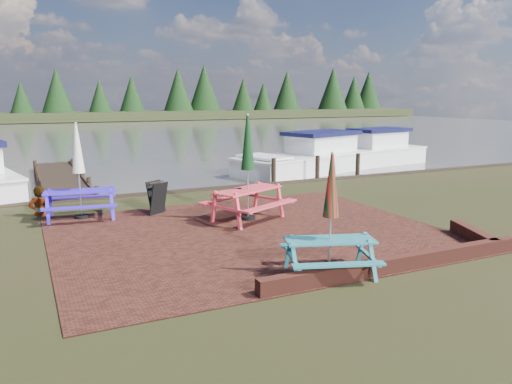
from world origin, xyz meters
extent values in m
plane|color=black|center=(0.00, 0.00, 0.00)|extent=(120.00, 120.00, 0.00)
cube|color=#361511|center=(0.00, 1.00, 0.01)|extent=(9.00, 7.50, 0.02)
cube|color=#4C1E16|center=(1.50, -2.60, 0.15)|extent=(6.00, 0.22, 0.30)
cube|color=#4C1E16|center=(4.30, -1.80, 0.15)|extent=(0.82, 1.77, 0.30)
cube|color=#423F39|center=(0.00, 37.00, 0.00)|extent=(120.00, 60.00, 0.02)
cube|color=black|center=(0.00, 66.00, 0.50)|extent=(120.00, 10.00, 1.20)
cube|color=teal|center=(0.16, -2.20, 0.67)|extent=(1.74, 1.12, 0.04)
cube|color=teal|center=(-0.04, -2.78, 0.41)|extent=(1.61, 0.72, 0.04)
cube|color=teal|center=(0.35, -1.62, 0.41)|extent=(1.61, 0.72, 0.04)
cube|color=teal|center=(-0.51, -1.98, 0.33)|extent=(0.52, 1.36, 0.67)
cube|color=teal|center=(0.82, -2.42, 0.33)|extent=(0.52, 1.36, 0.67)
cylinder|color=black|center=(0.16, -2.20, 0.05)|extent=(0.33, 0.33, 0.09)
cylinder|color=#B2B2B7|center=(0.16, -2.20, 1.13)|extent=(0.03, 0.03, 2.26)
cone|color=red|center=(0.16, -2.20, 1.67)|extent=(0.29, 0.29, 1.13)
cube|color=#E03947|center=(0.53, 2.25, 0.82)|extent=(2.14, 1.56, 0.04)
cube|color=#E03947|center=(0.85, 1.57, 0.50)|extent=(1.92, 1.10, 0.04)
cube|color=#E03947|center=(0.20, 2.93, 0.50)|extent=(1.92, 1.10, 0.04)
cube|color=#E03947|center=(-0.26, 1.88, 0.41)|extent=(0.82, 1.61, 0.82)
cube|color=#E03947|center=(1.31, 2.62, 0.41)|extent=(0.82, 1.61, 0.82)
cylinder|color=black|center=(0.53, 2.25, 0.06)|extent=(0.40, 0.40, 0.11)
cylinder|color=#B2B2B7|center=(0.53, 2.25, 1.39)|extent=(0.04, 0.04, 2.78)
cone|color=black|center=(0.53, 2.25, 2.06)|extent=(0.36, 0.36, 1.39)
cube|color=#361DDA|center=(-3.48, 4.30, 0.76)|extent=(1.92, 0.96, 0.04)
cube|color=#361DDA|center=(-3.57, 3.61, 0.46)|extent=(1.86, 0.50, 0.04)
cube|color=#361DDA|center=(-3.38, 4.99, 0.46)|extent=(1.86, 0.50, 0.04)
cube|color=#361DDA|center=(-4.27, 4.41, 0.38)|extent=(0.30, 1.59, 0.76)
cube|color=#361DDA|center=(-2.69, 4.19, 0.38)|extent=(0.30, 1.59, 0.76)
cylinder|color=black|center=(-3.48, 4.30, 0.05)|extent=(0.37, 0.37, 0.10)
cylinder|color=#B2B2B7|center=(-3.48, 4.30, 1.28)|extent=(0.04, 0.04, 2.56)
cone|color=white|center=(-3.48, 4.30, 1.89)|extent=(0.33, 0.33, 1.28)
cube|color=black|center=(-1.48, 3.80, 0.46)|extent=(0.60, 0.49, 0.91)
cube|color=black|center=(-1.48, 4.11, 0.46)|extent=(0.60, 0.49, 0.91)
cube|color=black|center=(-1.48, 3.96, 0.90)|extent=(0.50, 0.33, 0.03)
cube|color=black|center=(-3.50, 11.50, 0.12)|extent=(1.60, 9.00, 0.06)
cube|color=black|center=(-4.25, 11.50, 0.17)|extent=(0.08, 9.00, 0.08)
cube|color=black|center=(-2.75, 11.50, 0.17)|extent=(0.08, 9.00, 0.08)
cylinder|color=black|center=(-4.30, 7.00, -0.10)|extent=(0.16, 0.16, 1.00)
cylinder|color=black|center=(-2.70, 7.00, -0.10)|extent=(0.16, 0.16, 1.00)
cube|color=white|center=(7.08, 9.98, 0.12)|extent=(7.77, 4.61, 0.98)
cube|color=white|center=(7.08, 9.98, 0.63)|extent=(7.93, 4.70, 0.08)
cube|color=white|center=(7.92, 10.24, 1.10)|extent=(3.49, 2.67, 0.83)
cube|color=#0E0F34|center=(7.92, 10.24, 1.57)|extent=(3.97, 2.99, 0.18)
cube|color=white|center=(4.42, 9.15, 0.76)|extent=(1.90, 2.46, 0.10)
cube|color=white|center=(11.18, 10.92, 0.12)|extent=(6.61, 3.20, 0.97)
cube|color=white|center=(11.18, 10.92, 0.63)|extent=(6.74, 3.26, 0.08)
cube|color=white|center=(11.93, 11.04, 1.10)|extent=(2.88, 2.01, 0.83)
cube|color=#0E0F34|center=(11.93, 11.04, 1.57)|extent=(3.28, 2.24, 0.18)
cube|color=white|center=(8.80, 10.54, 0.76)|extent=(1.42, 2.06, 0.10)
imported|color=gray|center=(-4.48, 5.21, 0.81)|extent=(0.67, 0.53, 1.62)
camera|label=1|loc=(-4.81, -9.55, 3.24)|focal=35.00mm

